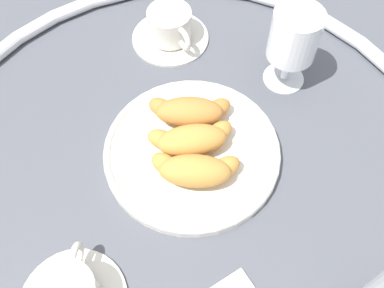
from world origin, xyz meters
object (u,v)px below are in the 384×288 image
croissant_large (195,170)px  coffee_cup_near (170,28)px  croissant_extra (189,111)px  croissant_small (192,139)px  pastry_plate (192,151)px  juice_glass_right (294,39)px

croissant_large → coffee_cup_near: bearing=93.9°
coffee_cup_near → croissant_extra: bearing=-84.1°
croissant_small → croissant_extra: 0.05m
croissant_small → coffee_cup_near: same height
pastry_plate → coffee_cup_near: (-0.02, 0.24, 0.02)m
juice_glass_right → croissant_extra: bearing=-153.4°
coffee_cup_near → juice_glass_right: bearing=-30.0°
croissant_small → croissant_extra: same height
croissant_small → juice_glass_right: size_ratio=0.98×
pastry_plate → croissant_small: bearing=94.4°
pastry_plate → coffee_cup_near: bearing=94.6°
croissant_large → juice_glass_right: bearing=48.1°
pastry_plate → croissant_small: croissant_small is taller
pastry_plate → croissant_extra: size_ratio=1.92×
croissant_small → juice_glass_right: juice_glass_right is taller
pastry_plate → croissant_large: size_ratio=1.93×
croissant_small → coffee_cup_near: (-0.02, 0.24, -0.01)m
croissant_large → croissant_extra: 0.10m
croissant_extra → coffee_cup_near: (-0.02, 0.19, -0.01)m
pastry_plate → juice_glass_right: juice_glass_right is taller
pastry_plate → croissant_extra: 0.06m
pastry_plate → juice_glass_right: bearing=39.5°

